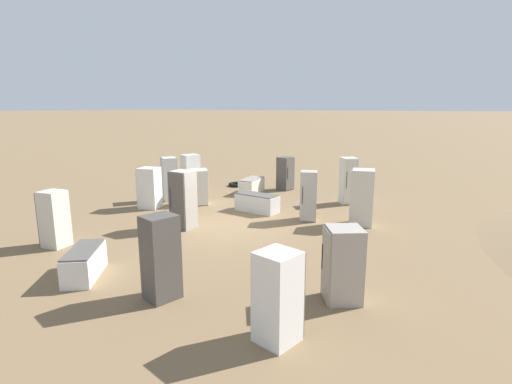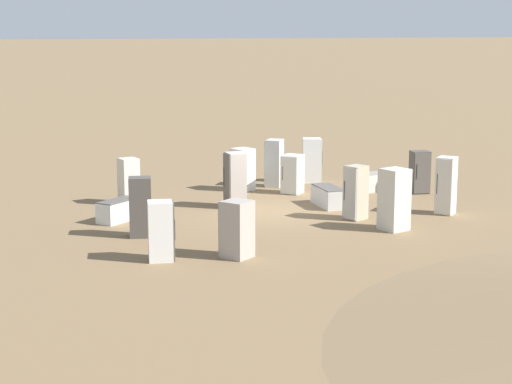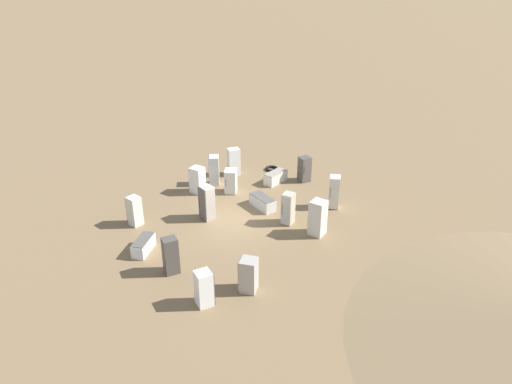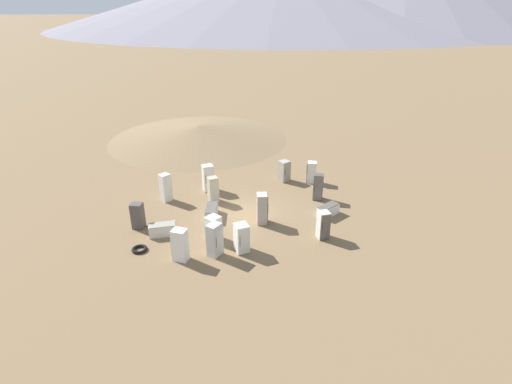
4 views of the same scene
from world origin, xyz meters
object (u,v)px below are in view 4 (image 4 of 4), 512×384
Objects in this scene: discarded_fridge_2 at (163,229)px; discarded_fridge_6 at (242,238)px; discarded_fridge_15 at (214,228)px; discarded_fridge_5 at (180,245)px; discarded_fridge_7 at (262,209)px; discarded_fridge_14 at (211,212)px; discarded_fridge_10 at (213,189)px; discarded_fridge_0 at (166,187)px; discarded_fridge_1 at (328,210)px; discarded_fridge_4 at (311,172)px; discarded_fridge_11 at (284,171)px; discarded_fridge_9 at (208,178)px; discarded_fridge_3 at (323,225)px; discarded_fridge_13 at (318,187)px; discarded_fridge_12 at (138,216)px; scrap_tire at (140,249)px; discarded_fridge_8 at (215,240)px.

discarded_fridge_6 is (-4.34, 2.08, 0.45)m from discarded_fridge_2.
discarded_fridge_5 is at bearing -86.60° from discarded_fridge_15.
discarded_fridge_7 is 1.11× the size of discarded_fridge_14.
discarded_fridge_10 is (2.88, -3.17, -0.08)m from discarded_fridge_7.
discarded_fridge_0 reaches higher than discarded_fridge_6.
discarded_fridge_14 is 2.65m from discarded_fridge_15.
discarded_fridge_5 is 1.03× the size of discarded_fridge_14.
discarded_fridge_1 is 1.00× the size of discarded_fridge_4.
discarded_fridge_11 is at bearing -13.80° from discarded_fridge_5.
discarded_fridge_0 is 1.09× the size of discarded_fridge_10.
discarded_fridge_9 is 1.09× the size of discarded_fridge_10.
discarded_fridge_3 is 0.91× the size of discarded_fridge_5.
discarded_fridge_9 is 1.06× the size of discarded_fridge_13.
discarded_fridge_6 is at bearing 1.82° from discarded_fridge_3.
discarded_fridge_0 is at bearing 11.24° from discarded_fridge_9.
discarded_fridge_13 is (-1.74, 3.25, 0.11)m from discarded_fridge_11.
discarded_fridge_1 is at bearing 99.60° from discarded_fridge_7.
discarded_fridge_0 is at bearing 37.38° from discarded_fridge_1.
discarded_fridge_6 is 0.90× the size of discarded_fridge_13.
discarded_fridge_15 is (6.06, -0.42, -0.09)m from discarded_fridge_3.
discarded_fridge_1 is at bearing 48.39° from discarded_fridge_10.
discarded_fridge_12 is at bearing -89.02° from discarded_fridge_7.
discarded_fridge_5 reaches higher than scrap_tire.
discarded_fridge_14 is 2.06× the size of scrap_tire.
discarded_fridge_14 is at bearing 29.56° from discarded_fridge_13.
discarded_fridge_4 is at bearing 92.17° from discarded_fridge_15.
discarded_fridge_0 is 1.01× the size of discarded_fridge_9.
discarded_fridge_9 is 5.65m from discarded_fridge_11.
discarded_fridge_3 is 6.10m from discarded_fridge_8.
discarded_fridge_9 reaches higher than discarded_fridge_14.
discarded_fridge_7 is (-5.77, -0.80, 0.60)m from discarded_fridge_2.
discarded_fridge_5 is (8.83, 8.92, 0.09)m from discarded_fridge_4.
discarded_fridge_3 is (-9.16, 5.62, -0.14)m from discarded_fridge_0.
discarded_fridge_1 is (-10.14, 3.11, -0.60)m from discarded_fridge_0.
discarded_fridge_4 is 13.62m from scrap_tire.
discarded_fridge_6 is (-4.56, 6.50, -0.15)m from discarded_fridge_0.
discarded_fridge_12 is at bearing -20.89° from discarded_fridge_3.
discarded_fridge_8 is at bearing 78.84° from discarded_fridge_9.
discarded_fridge_6 is (4.60, 0.88, -0.01)m from discarded_fridge_3.
discarded_fridge_7 reaches higher than discarded_fridge_6.
discarded_fridge_13 is (-8.64, -6.16, 0.01)m from discarded_fridge_5.
discarded_fridge_1 is at bearing -120.34° from discarded_fridge_3.
discarded_fridge_0 is at bearing -71.89° from discarded_fridge_6.
discarded_fridge_8 is (7.08, 8.67, 0.12)m from discarded_fridge_4.
discarded_fridge_15 is at bearing 71.00° from discarded_fridge_1.
discarded_fridge_7 is (4.25, 5.57, 0.15)m from discarded_fridge_4.
discarded_fridge_8 is at bearing -24.03° from discarded_fridge_12.
discarded_fridge_15 reaches higher than discarded_fridge_14.
discarded_fridge_13 reaches higher than discarded_fridge_14.
discarded_fridge_0 is 3.98m from discarded_fridge_14.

